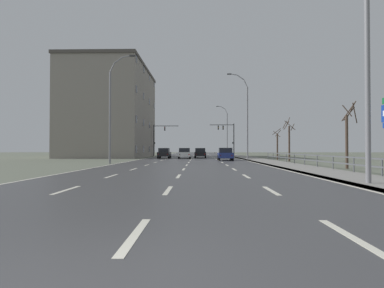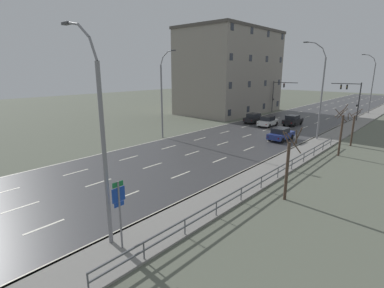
# 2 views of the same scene
# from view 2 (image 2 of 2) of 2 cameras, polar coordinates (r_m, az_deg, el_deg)

# --- Properties ---
(ground_plane) EXTENTS (160.00, 160.00, 0.12)m
(ground_plane) POSITION_cam_2_polar(r_m,az_deg,el_deg) (50.22, 18.85, 4.02)
(ground_plane) COLOR #5B6051
(road_asphalt_strip) EXTENTS (14.00, 120.00, 0.03)m
(road_asphalt_strip) POSITION_cam_2_polar(r_m,az_deg,el_deg) (61.34, 23.27, 5.45)
(road_asphalt_strip) COLOR #3D3D3F
(road_asphalt_strip) RESTS_ON ground
(sidewalk_right) EXTENTS (3.00, 120.00, 0.12)m
(sidewalk_right) POSITION_cam_2_polar(r_m,az_deg,el_deg) (59.30, 30.99, 4.34)
(sidewalk_right) COLOR gray
(sidewalk_right) RESTS_ON ground
(guardrail) EXTENTS (0.07, 29.58, 1.00)m
(guardrail) POSITION_cam_2_polar(r_m,az_deg,el_deg) (22.37, 15.25, -5.99)
(guardrail) COLOR #515459
(guardrail) RESTS_ON ground
(street_lamp_foreground) EXTENTS (2.72, 0.24, 10.48)m
(street_lamp_foreground) POSITION_cam_2_polar(r_m,az_deg,el_deg) (13.64, -17.56, 0.18)
(street_lamp_foreground) COLOR slate
(street_lamp_foreground) RESTS_ON ground
(street_lamp_midground) EXTENTS (2.81, 0.24, 11.66)m
(street_lamp_midground) POSITION_cam_2_polar(r_m,az_deg,el_deg) (37.85, 24.11, 9.18)
(street_lamp_midground) COLOR slate
(street_lamp_midground) RESTS_ON ground
(street_lamp_distant) EXTENTS (2.63, 0.24, 11.38)m
(street_lamp_distant) POSITION_cam_2_polar(r_m,az_deg,el_deg) (66.30, 32.03, 9.87)
(street_lamp_distant) COLOR slate
(street_lamp_distant) RESTS_ON ground
(street_lamp_left_bank) EXTENTS (2.56, 0.24, 10.63)m
(street_lamp_left_bank) POSITION_cam_2_polar(r_m,az_deg,el_deg) (35.92, -5.87, 9.34)
(street_lamp_left_bank) COLOR slate
(street_lamp_left_bank) RESTS_ON ground
(highway_sign) EXTENTS (0.09, 0.68, 3.49)m
(highway_sign) POSITION_cam_2_polar(r_m,az_deg,el_deg) (13.87, -14.20, -12.00)
(highway_sign) COLOR slate
(highway_sign) RESTS_ON ground
(traffic_signal_right) EXTENTS (4.76, 0.36, 6.39)m
(traffic_signal_right) POSITION_cam_2_polar(r_m,az_deg,el_deg) (55.91, 29.23, 8.53)
(traffic_signal_right) COLOR #38383A
(traffic_signal_right) RESTS_ON ground
(traffic_signal_left) EXTENTS (5.00, 0.36, 6.25)m
(traffic_signal_left) POSITION_cam_2_polar(r_m,az_deg,el_deg) (61.09, 16.54, 9.85)
(traffic_signal_left) COLOR #38383A
(traffic_signal_left) RESTS_ON ground
(car_mid_centre) EXTENTS (1.90, 4.13, 1.57)m
(car_mid_centre) POSITION_cam_2_polar(r_m,az_deg,el_deg) (36.65, 17.22, 1.93)
(car_mid_centre) COLOR navy
(car_mid_centre) RESTS_ON ground
(car_near_left) EXTENTS (1.96, 4.17, 1.57)m
(car_near_left) POSITION_cam_2_polar(r_m,az_deg,el_deg) (45.38, 14.84, 4.39)
(car_near_left) COLOR silver
(car_near_left) RESTS_ON ground
(car_distant) EXTENTS (1.86, 4.11, 1.57)m
(car_distant) POSITION_cam_2_polar(r_m,az_deg,el_deg) (47.95, 12.19, 5.06)
(car_distant) COLOR black
(car_distant) RESTS_ON ground
(car_far_left) EXTENTS (1.88, 4.12, 1.57)m
(car_far_left) POSITION_cam_2_polar(r_m,az_deg,el_deg) (47.64, 19.36, 4.51)
(car_far_left) COLOR black
(car_far_left) RESTS_ON ground
(brick_building) EXTENTS (12.79, 21.02, 16.05)m
(brick_building) POSITION_cam_2_polar(r_m,az_deg,el_deg) (59.65, 7.58, 14.00)
(brick_building) COLOR gray
(brick_building) RESTS_ON ground
(bare_tree_near) EXTENTS (1.21, 1.61, 4.97)m
(bare_tree_near) POSITION_cam_2_polar(r_m,az_deg,el_deg) (19.53, 18.54, -4.14)
(bare_tree_near) COLOR #423328
(bare_tree_near) RESTS_ON ground
(bare_tree_mid) EXTENTS (1.29, 1.55, 5.16)m
(bare_tree_mid) POSITION_cam_2_polar(r_m,az_deg,el_deg) (31.90, 27.48, 2.12)
(bare_tree_mid) COLOR #423328
(bare_tree_mid) RESTS_ON ground
(bare_tree_far) EXTENTS (1.19, 1.24, 4.22)m
(bare_tree_far) POSITION_cam_2_polar(r_m,az_deg,el_deg) (36.87, 29.29, 2.61)
(bare_tree_far) COLOR #423328
(bare_tree_far) RESTS_ON ground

